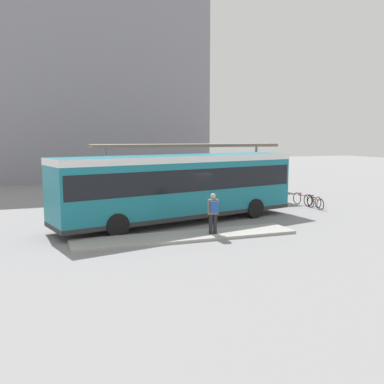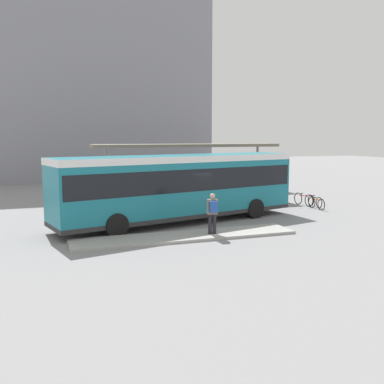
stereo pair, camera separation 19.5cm
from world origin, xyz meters
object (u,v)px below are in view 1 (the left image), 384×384
(pedestrian_waiting, at_px, (213,211))
(bicycle_red, at_px, (302,199))
(potted_planter_far_side, at_px, (185,196))
(bicycle_white, at_px, (314,201))
(bicycle_orange, at_px, (315,203))
(potted_planter_near_shelter, at_px, (211,195))
(city_bus, at_px, (180,184))

(pedestrian_waiting, relative_size, bicycle_red, 0.98)
(pedestrian_waiting, bearing_deg, potted_planter_far_side, 0.10)
(bicycle_white, bearing_deg, bicycle_orange, -24.51)
(bicycle_white, distance_m, bicycle_red, 0.76)
(pedestrian_waiting, xyz_separation_m, potted_planter_near_shelter, (3.01, 7.52, -0.44))
(bicycle_orange, distance_m, bicycle_white, 0.76)
(bicycle_white, bearing_deg, potted_planter_near_shelter, -107.88)
(bicycle_red, bearing_deg, bicycle_orange, -6.34)
(bicycle_white, height_order, bicycle_red, bicycle_red)
(potted_planter_near_shelter, xyz_separation_m, potted_planter_far_side, (-1.73, -0.07, 0.05))
(bicycle_orange, bearing_deg, potted_planter_near_shelter, -120.25)
(city_bus, relative_size, bicycle_red, 7.23)
(potted_planter_near_shelter, bearing_deg, bicycle_orange, -29.49)
(city_bus, height_order, potted_planter_far_side, city_bus)
(bicycle_white, bearing_deg, pedestrian_waiting, -54.77)
(city_bus, bearing_deg, bicycle_orange, -6.58)
(pedestrian_waiting, distance_m, potted_planter_far_side, 7.57)
(bicycle_red, relative_size, potted_planter_near_shelter, 1.34)
(pedestrian_waiting, distance_m, bicycle_white, 10.16)
(bicycle_white, xyz_separation_m, potted_planter_near_shelter, (-5.70, 2.35, 0.32))
(bicycle_white, distance_m, potted_planter_near_shelter, 6.17)
(city_bus, relative_size, bicycle_orange, 8.06)
(pedestrian_waiting, distance_m, bicycle_red, 10.22)
(city_bus, distance_m, potted_planter_far_side, 4.56)
(bicycle_red, distance_m, potted_planter_far_side, 7.26)
(bicycle_white, height_order, potted_planter_far_side, potted_planter_far_side)
(city_bus, relative_size, bicycle_white, 7.97)
(potted_planter_near_shelter, height_order, potted_planter_far_side, potted_planter_far_side)
(bicycle_orange, relative_size, potted_planter_far_side, 1.14)
(pedestrian_waiting, relative_size, potted_planter_far_side, 1.26)
(bicycle_white, xyz_separation_m, potted_planter_far_side, (-7.43, 2.28, 0.37))
(pedestrian_waiting, bearing_deg, bicycle_white, -49.43)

